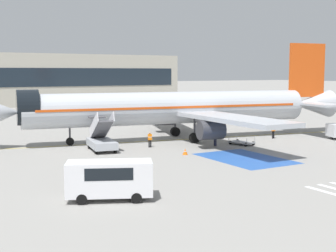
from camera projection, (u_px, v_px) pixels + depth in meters
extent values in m
plane|color=gray|center=(173.00, 139.00, 54.08)|extent=(600.00, 600.00, 0.00)
cube|color=gold|center=(171.00, 140.00, 53.33)|extent=(75.66, 12.88, 0.01)
cube|color=#2856A8|center=(245.00, 158.00, 41.97)|extent=(5.84, 8.72, 0.01)
cube|color=silver|center=(327.00, 192.00, 30.16)|extent=(0.44, 3.60, 0.01)
cylinder|color=#B7BCC4|center=(171.00, 108.00, 52.91)|extent=(32.84, 8.98, 3.63)
cone|color=#B7BCC4|center=(311.00, 104.00, 59.48)|extent=(5.94, 4.34, 3.48)
cylinder|color=black|center=(28.00, 108.00, 47.48)|extent=(2.75, 3.97, 3.66)
cube|color=#DB4C14|center=(171.00, 106.00, 52.89)|extent=(30.27, 8.62, 0.24)
cube|color=#B7BCC4|center=(231.00, 118.00, 46.34)|extent=(4.77, 15.98, 0.44)
cylinder|color=#38383D|center=(211.00, 130.00, 47.28)|extent=(2.85, 2.37, 1.97)
cube|color=#B7BCC4|center=(172.00, 107.00, 61.81)|extent=(8.93, 16.45, 0.44)
cylinder|color=#38383D|center=(165.00, 117.00, 60.12)|extent=(2.85, 2.37, 1.97)
cube|color=#DB4C14|center=(307.00, 70.00, 58.71)|extent=(5.07, 1.19, 6.69)
cube|color=#B7BCC4|center=(320.00, 105.00, 55.78)|extent=(4.18, 6.27, 0.24)
cube|color=#B7BCC4|center=(286.00, 101.00, 62.20)|extent=(4.18, 6.27, 0.24)
cylinder|color=#38383D|center=(70.00, 128.00, 49.18)|extent=(0.20, 0.20, 2.90)
cylinder|color=black|center=(70.00, 142.00, 49.35)|extent=(0.87, 0.42, 0.84)
cylinder|color=#38383D|center=(195.00, 126.00, 50.97)|extent=(0.24, 0.24, 2.59)
cylinder|color=black|center=(194.00, 138.00, 51.11)|extent=(1.18, 0.77, 1.10)
cylinder|color=#38383D|center=(175.00, 121.00, 56.40)|extent=(0.24, 0.24, 2.59)
cylinder|color=black|center=(175.00, 132.00, 56.54)|extent=(1.18, 0.77, 1.10)
cube|color=#ADB2BA|center=(102.00, 144.00, 46.05)|extent=(2.96, 5.10, 0.70)
cylinder|color=black|center=(89.00, 145.00, 47.33)|extent=(0.33, 0.73, 0.70)
cylinder|color=black|center=(107.00, 144.00, 47.97)|extent=(0.33, 0.73, 0.70)
cylinder|color=black|center=(96.00, 150.00, 44.20)|extent=(0.33, 0.73, 0.70)
cylinder|color=black|center=(115.00, 149.00, 44.84)|extent=(0.33, 0.73, 0.70)
cube|color=#4C4C51|center=(102.00, 130.00, 45.89)|extent=(2.10, 4.33, 2.21)
cube|color=#4C4C51|center=(97.00, 117.00, 47.89)|extent=(1.81, 1.36, 0.12)
cube|color=silver|center=(94.00, 125.00, 45.57)|extent=(0.80, 4.46, 2.91)
cube|color=silver|center=(109.00, 125.00, 46.10)|extent=(0.80, 4.46, 2.91)
cube|color=#38383D|center=(159.00, 115.00, 76.04)|extent=(8.87, 3.07, 0.60)
cube|color=silver|center=(135.00, 113.00, 74.12)|extent=(2.09, 2.50, 1.60)
cube|color=black|center=(129.00, 111.00, 73.67)|extent=(0.17, 2.00, 0.70)
cylinder|color=#B7BCC4|center=(161.00, 106.00, 76.03)|extent=(6.15, 2.79, 2.39)
cylinder|color=gold|center=(161.00, 106.00, 76.03)|extent=(0.51, 2.46, 2.44)
cylinder|color=black|center=(140.00, 118.00, 73.32)|extent=(0.98, 0.34, 0.96)
cylinder|color=black|center=(134.00, 117.00, 75.44)|extent=(0.98, 0.34, 0.96)
cylinder|color=black|center=(165.00, 117.00, 75.22)|extent=(0.98, 0.34, 0.96)
cylinder|color=black|center=(159.00, 116.00, 77.34)|extent=(0.98, 0.34, 0.96)
cylinder|color=black|center=(178.00, 117.00, 76.28)|extent=(0.98, 0.34, 0.96)
cylinder|color=black|center=(172.00, 115.00, 78.40)|extent=(0.98, 0.34, 0.96)
cylinder|color=black|center=(332.00, 136.00, 54.77)|extent=(0.67, 0.39, 0.64)
cube|color=silver|center=(110.00, 178.00, 28.25)|extent=(5.54, 3.99, 2.04)
cube|color=black|center=(109.00, 171.00, 28.20)|extent=(3.44, 3.06, 0.74)
cylinder|color=black|center=(82.00, 199.00, 27.28)|extent=(0.67, 0.45, 0.64)
cylinder|color=black|center=(84.00, 191.00, 29.14)|extent=(0.67, 0.45, 0.64)
cylinder|color=black|center=(137.00, 198.00, 27.58)|extent=(0.67, 0.45, 0.64)
cylinder|color=black|center=(136.00, 190.00, 29.45)|extent=(0.67, 0.45, 0.64)
cube|color=gray|center=(242.00, 142.00, 49.85)|extent=(2.07, 2.88, 0.12)
cylinder|color=black|center=(230.00, 142.00, 50.17)|extent=(0.19, 0.41, 0.40)
cylinder|color=black|center=(238.00, 141.00, 51.04)|extent=(0.19, 0.41, 0.40)
cylinder|color=black|center=(246.00, 145.00, 48.67)|extent=(0.19, 0.41, 0.40)
cylinder|color=black|center=(253.00, 143.00, 49.54)|extent=(0.19, 0.41, 0.40)
cylinder|color=gray|center=(229.00, 139.00, 50.20)|extent=(0.05, 0.05, 0.55)
cylinder|color=gray|center=(237.00, 137.00, 51.15)|extent=(0.05, 0.05, 0.55)
cylinder|color=gray|center=(247.00, 141.00, 48.48)|extent=(0.05, 0.05, 0.55)
cylinder|color=gray|center=(255.00, 140.00, 49.42)|extent=(0.05, 0.05, 0.55)
cylinder|color=black|center=(273.00, 135.00, 54.50)|extent=(0.14, 0.14, 0.88)
cylinder|color=black|center=(274.00, 135.00, 54.57)|extent=(0.14, 0.14, 0.88)
cube|color=orange|center=(273.00, 128.00, 54.44)|extent=(0.44, 0.27, 0.70)
cube|color=silver|center=(273.00, 128.00, 54.44)|extent=(0.46, 0.28, 0.06)
sphere|color=#9E704C|center=(273.00, 124.00, 54.39)|extent=(0.24, 0.24, 0.24)
cylinder|color=#191E38|center=(214.00, 142.00, 48.93)|extent=(0.14, 0.14, 0.83)
cylinder|color=#191E38|center=(216.00, 142.00, 48.84)|extent=(0.14, 0.14, 0.83)
cube|color=yellow|center=(215.00, 135.00, 48.80)|extent=(0.40, 0.47, 0.66)
cube|color=silver|center=(215.00, 135.00, 48.80)|extent=(0.41, 0.49, 0.06)
sphere|color=#9E704C|center=(215.00, 131.00, 48.75)|extent=(0.23, 0.23, 0.23)
cylinder|color=black|center=(149.00, 144.00, 48.12)|extent=(0.14, 0.14, 0.77)
cylinder|color=black|center=(151.00, 144.00, 48.14)|extent=(0.14, 0.14, 0.77)
cube|color=orange|center=(150.00, 137.00, 48.05)|extent=(0.47, 0.36, 0.61)
cube|color=silver|center=(150.00, 137.00, 48.05)|extent=(0.48, 0.37, 0.06)
sphere|color=tan|center=(150.00, 133.00, 48.00)|extent=(0.21, 0.21, 0.21)
cone|color=orange|center=(185.00, 152.00, 43.88)|extent=(0.51, 0.51, 0.56)
cylinder|color=white|center=(185.00, 151.00, 43.87)|extent=(0.28, 0.28, 0.07)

